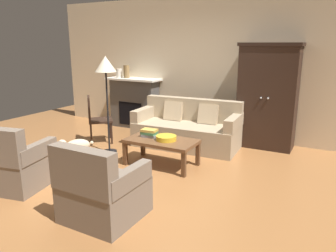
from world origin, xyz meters
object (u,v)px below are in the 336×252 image
mantel_vase_cream (119,73)px  armchair_near_left (14,165)px  dog (76,146)px  armchair_near_right (102,192)px  floor_lamp (106,70)px  book_stack (149,133)px  fruit_bowl (166,138)px  side_chair_wooden (95,116)px  coffee_table (161,143)px  armoire (268,96)px  fireplace (134,103)px  mantel_vase_bronze (126,72)px  couch (187,129)px

mantel_vase_cream → armchair_near_left: size_ratio=0.21×
dog → armchair_near_right: bearing=-38.3°
mantel_vase_cream → floor_lamp: bearing=-59.8°
book_stack → armchair_near_left: 1.99m
fruit_bowl → book_stack: size_ratio=1.23×
armchair_near_right → side_chair_wooden: 2.93m
coffee_table → armchair_near_left: size_ratio=1.21×
armoire → book_stack: (-1.47, -1.70, -0.46)m
armchair_near_right → floor_lamp: 2.52m
book_stack → armoire: bearing=49.2°
armchair_near_right → floor_lamp: (-1.33, 1.82, 1.13)m
fireplace → mantel_vase_bronze: bearing=-174.3°
couch → armchair_near_left: (-1.26, -2.71, -0.00)m
coffee_table → armchair_near_right: 1.72m
coffee_table → armchair_near_right: armchair_near_right is taller
armoire → couch: (-1.28, -0.66, -0.63)m
book_stack → dog: book_stack is taller
fruit_bowl → armchair_near_right: armchair_near_right is taller
fireplace → fruit_bowl: 2.57m
fireplace → dog: 2.37m
fruit_bowl → dog: size_ratio=0.65×
armoire → mantel_vase_bronze: bearing=178.9°
fireplace → dog: fireplace is taller
couch → side_chair_wooden: side_chair_wooden is taller
dog → armchair_near_left: bearing=-89.4°
couch → dog: couch is taller
armchair_near_right → floor_lamp: bearing=126.3°
armchair_near_left → mantel_vase_cream: bearing=103.0°
coffee_table → armchair_near_left: (-1.32, -1.62, -0.05)m
mantel_vase_bronze → armchair_near_left: (0.59, -3.43, -0.95)m
armchair_near_right → dog: size_ratio=1.80×
book_stack → dog: size_ratio=0.53×
couch → fireplace: bearing=156.2°
mantel_vase_cream → floor_lamp: floor_lamp is taller
dog → floor_lamp: bearing=70.1°
armchair_near_right → couch: bearing=95.7°
couch → floor_lamp: 1.83m
armoire → book_stack: bearing=-130.8°
couch → dog: (-1.27, -1.58, -0.07)m
floor_lamp → armoire: bearing=35.1°
mantel_vase_bronze → dog: 2.58m
coffee_table → side_chair_wooden: 1.80m
fruit_bowl → armchair_near_left: 2.15m
fireplace → mantel_vase_bronze: size_ratio=4.43×
fireplace → couch: size_ratio=0.64×
couch → armchair_near_right: 2.82m
armchair_near_right → armchair_near_left: bearing=176.7°
fruit_bowl → mantel_vase_cream: (-2.19, 1.81, 0.76)m
coffee_table → mantel_vase_bronze: mantel_vase_bronze is taller
book_stack → floor_lamp: size_ratio=0.15×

